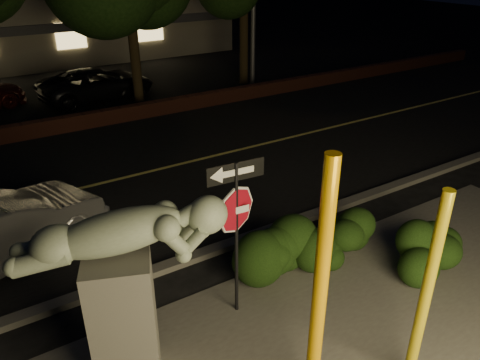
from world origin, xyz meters
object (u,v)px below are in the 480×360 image
at_px(sculpture, 123,281).
at_px(parked_car_dark, 97,84).
at_px(signpost, 236,210).
at_px(yellow_pole_left, 320,294).
at_px(yellow_pole_right, 426,295).

relative_size(sculpture, parked_car_dark, 0.62).
xyz_separation_m(signpost, parked_car_dark, (1.73, 13.02, -1.27)).
xyz_separation_m(signpost, sculpture, (-1.88, -0.42, -0.20)).
bearing_deg(signpost, yellow_pole_left, -87.56).
bearing_deg(yellow_pole_left, sculpture, 139.68).
bearing_deg(sculpture, signpost, 33.95).
bearing_deg(sculpture, yellow_pole_left, -19.00).
relative_size(yellow_pole_right, signpost, 1.11).
xyz_separation_m(sculpture, parked_car_dark, (3.62, 13.44, -1.07)).
distance_m(yellow_pole_left, signpost, 1.95).
bearing_deg(yellow_pole_left, yellow_pole_right, -18.50).
distance_m(yellow_pole_right, sculpture, 3.73).
bearing_deg(sculpture, parked_car_dark, 96.25).
bearing_deg(yellow_pole_left, signpost, 87.47).
height_order(signpost, parked_car_dark, signpost).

